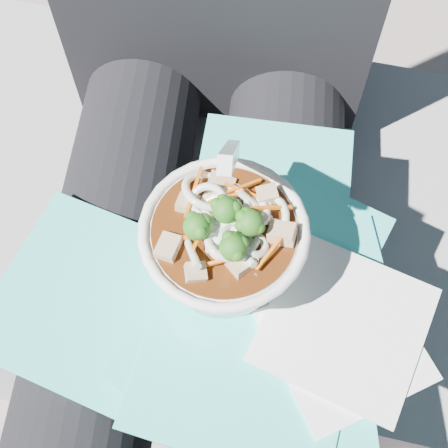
# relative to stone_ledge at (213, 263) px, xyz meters

# --- Properties ---
(ground) EXTENTS (20.00, 20.00, 0.00)m
(ground) POSITION_rel_stone_ledge_xyz_m (0.00, -0.15, -0.24)
(ground) COLOR slate
(ground) RESTS_ON ground
(stone_ledge) EXTENTS (1.05, 0.62, 0.48)m
(stone_ledge) POSITION_rel_stone_ledge_xyz_m (0.00, 0.00, 0.00)
(stone_ledge) COLOR gray
(stone_ledge) RESTS_ON ground
(lap) EXTENTS (0.31, 0.48, 0.14)m
(lap) POSITION_rel_stone_ledge_xyz_m (0.00, -0.15, 0.31)
(lap) COLOR black
(lap) RESTS_ON stone_ledge
(person_body) EXTENTS (0.34, 0.94, 1.02)m
(person_body) POSITION_rel_stone_ledge_xyz_m (-0.00, -0.06, 0.33)
(person_body) COLOR black
(person_body) RESTS_ON ground
(plastic_bag) EXTENTS (0.39, 0.39, 0.02)m
(plastic_bag) POSITION_rel_stone_ledge_xyz_m (0.05, -0.20, 0.39)
(plastic_bag) COLOR #31CFC4
(plastic_bag) RESTS_ON lap
(napkins) EXTENTS (0.17, 0.18, 0.01)m
(napkins) POSITION_rel_stone_ledge_xyz_m (0.15, -0.22, 0.40)
(napkins) COLOR white
(napkins) RESTS_ON plastic_bag
(udon_bowl) EXTENTS (0.17, 0.17, 0.19)m
(udon_bowl) POSITION_rel_stone_ledge_xyz_m (0.04, -0.17, 0.44)
(udon_bowl) COLOR white
(udon_bowl) RESTS_ON plastic_bag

